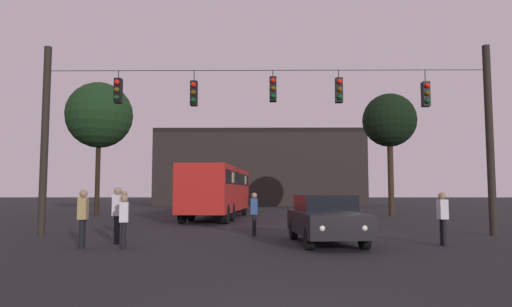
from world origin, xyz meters
TOP-DOWN VIEW (x-y plane):
  - ground_plane at (0.00, 24.50)m, footprint 168.00×168.00m
  - overhead_signal_span at (0.04, 11.22)m, footprint 17.19×0.44m
  - city_bus at (-2.73, 21.22)m, footprint 3.36×11.16m
  - car_near_right at (1.81, 8.52)m, footprint 2.15×4.45m
  - car_far_left at (-2.34, 30.74)m, footprint 1.82×4.35m
  - pedestrian_crossing_left at (-4.15, 7.24)m, footprint 0.31×0.40m
  - pedestrian_crossing_center at (-4.73, 8.45)m, footprint 0.25×0.37m
  - pedestrian_crossing_right at (-0.45, 11.03)m, footprint 0.26×0.37m
  - pedestrian_near_bus at (-5.36, 7.28)m, footprint 0.28×0.39m
  - pedestrian_trailing at (-5.22, 10.79)m, footprint 0.29×0.39m
  - pedestrian_far_side at (5.33, 8.10)m, footprint 0.25×0.37m
  - corner_building at (-0.26, 47.01)m, footprint 23.01×9.64m
  - tree_left_silhouette at (-11.36, 25.01)m, footprint 4.53×4.53m
  - tree_behind_building at (8.57, 24.73)m, footprint 3.62×3.62m

SIDE VIEW (x-z plane):
  - ground_plane at x=0.00m, z-range 0.00..0.00m
  - car_near_right at x=1.81m, z-range 0.04..1.56m
  - car_far_left at x=-2.34m, z-range 0.04..1.56m
  - pedestrian_crossing_left at x=-4.15m, z-range 0.09..1.63m
  - pedestrian_crossing_right at x=-0.45m, z-range 0.10..1.68m
  - pedestrian_far_side at x=5.33m, z-range 0.10..1.71m
  - pedestrian_trailing at x=-5.22m, z-range 0.11..1.76m
  - pedestrian_near_bus at x=-5.36m, z-range 0.11..1.80m
  - pedestrian_crossing_center at x=-4.73m, z-range 0.12..1.89m
  - city_bus at x=-2.73m, z-range 0.37..3.37m
  - overhead_signal_span at x=0.04m, z-range 0.59..7.81m
  - corner_building at x=-0.26m, z-range 0.00..8.40m
  - tree_behind_building at x=8.57m, z-range 2.26..10.52m
  - tree_left_silhouette at x=-11.36m, z-range 2.28..11.42m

